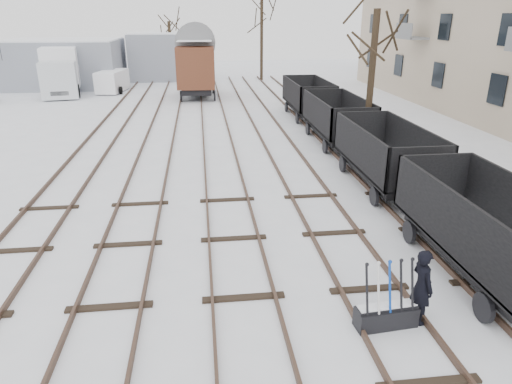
% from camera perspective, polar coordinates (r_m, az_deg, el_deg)
% --- Properties ---
extents(ground, '(120.00, 120.00, 0.00)m').
position_cam_1_polar(ground, '(10.78, -1.57, -13.19)').
color(ground, white).
rests_on(ground, ground).
extents(tracks, '(13.90, 52.00, 0.16)m').
position_cam_1_polar(tracks, '(23.34, -4.80, 6.20)').
color(tracks, black).
rests_on(tracks, ground).
extents(shed_left, '(10.00, 8.00, 4.10)m').
position_cam_1_polar(shed_left, '(46.67, -22.88, 14.66)').
color(shed_left, gray).
rests_on(shed_left, ground).
extents(shed_right, '(7.00, 6.00, 4.50)m').
position_cam_1_polar(shed_right, '(49.12, -11.13, 16.35)').
color(shed_right, gray).
rests_on(shed_right, ground).
extents(ground_frame, '(1.33, 0.54, 1.49)m').
position_cam_1_polar(ground_frame, '(10.19, 15.96, -14.49)').
color(ground_frame, black).
rests_on(ground_frame, ground).
extents(worker, '(0.49, 0.67, 1.68)m').
position_cam_1_polar(worker, '(10.25, 20.00, -11.03)').
color(worker, black).
rests_on(worker, ground).
extents(freight_wagon_a, '(2.27, 5.67, 2.31)m').
position_cam_1_polar(freight_wagon_a, '(12.61, 26.62, -5.60)').
color(freight_wagon_a, black).
rests_on(freight_wagon_a, ground).
extents(freight_wagon_b, '(2.27, 5.67, 2.31)m').
position_cam_1_polar(freight_wagon_b, '(17.84, 15.79, 3.43)').
color(freight_wagon_b, black).
rests_on(freight_wagon_b, ground).
extents(freight_wagon_c, '(2.27, 5.67, 2.31)m').
position_cam_1_polar(freight_wagon_c, '(23.66, 10.01, 8.18)').
color(freight_wagon_c, black).
rests_on(freight_wagon_c, ground).
extents(freight_wagon_d, '(2.27, 5.67, 2.31)m').
position_cam_1_polar(freight_wagon_d, '(29.72, 6.49, 10.99)').
color(freight_wagon_d, black).
rests_on(freight_wagon_d, ground).
extents(box_van_wagon, '(3.26, 5.86, 4.39)m').
position_cam_1_polar(box_van_wagon, '(37.05, -7.44, 15.57)').
color(box_van_wagon, black).
rests_on(box_van_wagon, ground).
extents(lorry, '(3.68, 8.48, 3.72)m').
position_cam_1_polar(lorry, '(41.91, -23.19, 13.85)').
color(lorry, black).
rests_on(lorry, ground).
extents(panel_van, '(2.35, 4.26, 1.78)m').
position_cam_1_polar(panel_van, '(41.39, -17.51, 13.10)').
color(panel_van, white).
rests_on(panel_van, ground).
extents(tree_near, '(0.30, 0.30, 6.37)m').
position_cam_1_polar(tree_near, '(21.66, 14.14, 12.88)').
color(tree_near, black).
rests_on(tree_near, ground).
extents(tree_far_left, '(0.30, 0.30, 5.56)m').
position_cam_1_polar(tree_far_left, '(49.39, -10.63, 17.03)').
color(tree_far_left, black).
rests_on(tree_far_left, ground).
extents(tree_far_right, '(0.30, 0.30, 8.02)m').
position_cam_1_polar(tree_far_right, '(46.85, 0.70, 18.67)').
color(tree_far_right, black).
rests_on(tree_far_right, ground).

